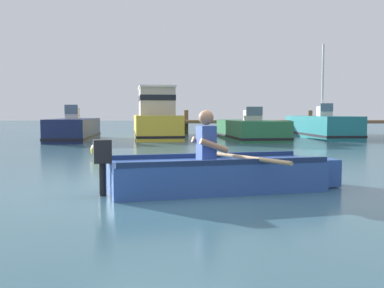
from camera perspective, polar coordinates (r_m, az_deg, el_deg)
ground_plane at (r=6.96m, az=-3.47°, el=-5.53°), size 120.00×120.00×0.00m
wooden_dock at (r=24.47m, az=15.15°, el=2.76°), size 14.23×1.64×1.36m
rowboat_with_person at (r=6.69m, az=3.60°, el=-3.73°), size 3.68×1.92×1.19m
moored_boat_navy at (r=19.59m, az=-14.71°, el=1.75°), size 2.07×5.38×1.48m
moored_boat_yellow at (r=20.85m, az=-4.64°, el=3.18°), size 2.99×6.95×2.33m
moored_boat_green at (r=19.63m, az=7.41°, el=1.74°), size 2.80×5.42×1.41m
moored_boat_teal at (r=21.82m, az=16.04°, el=2.08°), size 2.25×6.07×4.30m
mooring_buoy at (r=11.80m, az=-11.85°, el=-0.75°), size 0.39×0.39×0.39m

